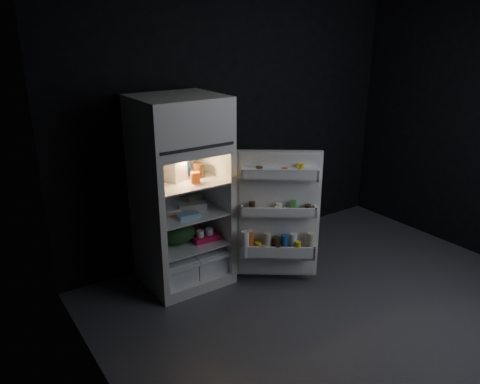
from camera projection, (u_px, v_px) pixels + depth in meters
floor at (347, 312)px, 4.05m from camera, size 4.00×3.40×0.00m
wall_back at (237, 125)px, 4.92m from camera, size 4.00×0.00×2.70m
wall_left at (106, 220)px, 2.54m from camera, size 0.00×3.40×2.70m
refrigerator at (180, 186)px, 4.29m from camera, size 0.76×0.71×1.78m
fridge_door at (278, 218)px, 4.28m from camera, size 0.70×0.58×1.22m
milk_jug at (175, 168)px, 4.16m from camera, size 0.20×0.20×0.24m
mayo_jar at (184, 168)px, 4.33m from camera, size 0.14×0.14×0.14m
jam_jar at (199, 170)px, 4.28m from camera, size 0.13×0.13×0.13m
amber_bottle at (150, 170)px, 4.14m from camera, size 0.09×0.09×0.22m
small_carton at (195, 178)px, 4.13m from camera, size 0.09×0.08×0.10m
egg_carton at (192, 207)px, 4.31m from camera, size 0.28×0.15×0.07m
pie at (169, 208)px, 4.32m from camera, size 0.35×0.35×0.04m
flat_package at (189, 216)px, 4.16m from camera, size 0.20×0.11×0.04m
wrapped_pkg at (195, 198)px, 4.57m from camera, size 0.14×0.13×0.05m
produce_bag at (178, 233)px, 4.35m from camera, size 0.37×0.33×0.20m
yogurt_tray at (206, 238)px, 4.42m from camera, size 0.27×0.15×0.05m
small_can_red at (195, 227)px, 4.60m from camera, size 0.08×0.08×0.09m
small_can_silver at (202, 223)px, 4.69m from camera, size 0.08×0.08×0.09m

